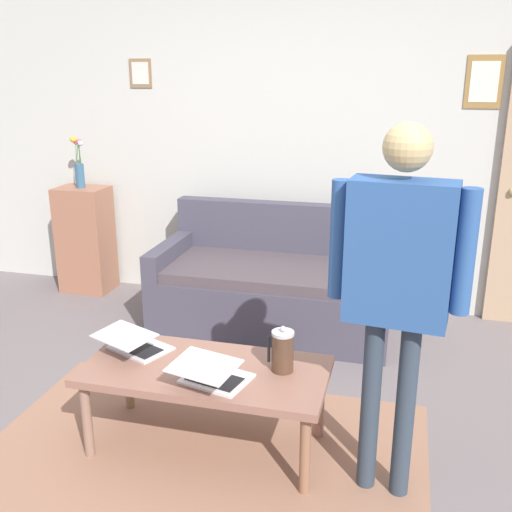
% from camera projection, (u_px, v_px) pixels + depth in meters
% --- Properties ---
extents(ground_plane, '(7.68, 7.68, 0.00)m').
position_uv_depth(ground_plane, '(226.00, 451.00, 2.98)').
color(ground_plane, slate).
extents(area_rug, '(2.22, 1.50, 0.01)m').
position_uv_depth(area_rug, '(201.00, 456.00, 2.93)').
color(area_rug, '#916650').
rests_on(area_rug, ground_plane).
extents(back_wall, '(7.04, 0.11, 2.70)m').
position_uv_depth(back_wall, '(306.00, 138.00, 4.60)').
color(back_wall, beige).
rests_on(back_wall, ground_plane).
extents(couch, '(1.71, 0.87, 0.88)m').
position_uv_depth(couch, '(274.00, 287.00, 4.38)').
color(couch, '#423E4D').
rests_on(couch, ground_plane).
extents(coffee_table, '(1.21, 0.57, 0.45)m').
position_uv_depth(coffee_table, '(206.00, 376.00, 2.91)').
color(coffee_table, '#8B5F4E').
rests_on(coffee_table, ground_plane).
extents(laptop_left, '(0.37, 0.40, 0.14)m').
position_uv_depth(laptop_left, '(212.00, 374.00, 2.73)').
color(laptop_left, silver).
rests_on(laptop_left, coffee_table).
extents(laptop_center, '(0.40, 0.41, 0.13)m').
position_uv_depth(laptop_center, '(135.00, 344.00, 3.04)').
color(laptop_center, silver).
rests_on(laptop_center, coffee_table).
extents(french_press, '(0.13, 0.11, 0.24)m').
position_uv_depth(french_press, '(283.00, 351.00, 2.83)').
color(french_press, '#4C3323').
rests_on(french_press, coffee_table).
extents(side_shelf, '(0.42, 0.32, 0.91)m').
position_uv_depth(side_shelf, '(86.00, 239.00, 5.06)').
color(side_shelf, '#986148').
rests_on(side_shelf, ground_plane).
extents(flower_vase, '(0.11, 0.08, 0.43)m').
position_uv_depth(flower_vase, '(79.00, 165.00, 4.87)').
color(flower_vase, '#325C7A').
rests_on(flower_vase, side_shelf).
extents(person_standing, '(0.59, 0.24, 1.67)m').
position_uv_depth(person_standing, '(398.00, 271.00, 2.40)').
color(person_standing, '#2F3B48').
rests_on(person_standing, ground_plane).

